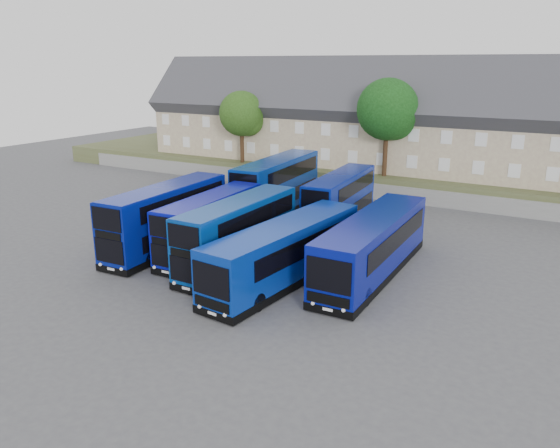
% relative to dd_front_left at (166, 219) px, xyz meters
% --- Properties ---
extents(ground, '(120.00, 120.00, 0.00)m').
position_rel_dd_front_left_xyz_m(ground, '(5.69, -2.98, -2.16)').
color(ground, '#48484D').
rests_on(ground, ground).
extents(retaining_wall, '(70.00, 0.40, 1.50)m').
position_rel_dd_front_left_xyz_m(retaining_wall, '(5.69, 21.02, -1.41)').
color(retaining_wall, slate).
rests_on(retaining_wall, ground).
extents(earth_bank, '(80.00, 20.00, 2.00)m').
position_rel_dd_front_left_xyz_m(earth_bank, '(5.69, 31.02, -1.16)').
color(earth_bank, '#4C512D').
rests_on(earth_bank, ground).
extents(terrace_row, '(54.00, 10.40, 11.20)m').
position_rel_dd_front_left_xyz_m(terrace_row, '(5.69, 27.02, 4.43)').
color(terrace_row, tan).
rests_on(terrace_row, earth_bank).
extents(dd_front_left, '(3.01, 11.18, 4.40)m').
position_rel_dd_front_left_xyz_m(dd_front_left, '(0.00, 0.00, 0.00)').
color(dd_front_left, navy).
rests_on(dd_front_left, ground).
extents(dd_front_mid, '(2.82, 10.13, 3.98)m').
position_rel_dd_front_left_xyz_m(dd_front_mid, '(3.19, 0.75, -0.21)').
color(dd_front_mid, '#080FA0').
rests_on(dd_front_mid, ground).
extents(dd_front_right, '(2.45, 10.63, 4.22)m').
position_rel_dd_front_left_xyz_m(dd_front_right, '(6.12, -0.30, -0.09)').
color(dd_front_right, navy).
rests_on(dd_front_right, ground).
extents(dd_rear_left, '(3.47, 11.88, 4.66)m').
position_rel_dd_front_left_xyz_m(dd_rear_left, '(1.89, 11.93, 0.13)').
color(dd_rear_left, navy).
rests_on(dd_rear_left, ground).
extents(dd_rear_right, '(3.06, 10.56, 4.14)m').
position_rel_dd_front_left_xyz_m(dd_rear_right, '(8.14, 10.92, -0.13)').
color(dd_rear_right, '#071D91').
rests_on(dd_rear_right, ground).
extents(coach_east_a, '(3.97, 13.03, 3.51)m').
position_rel_dd_front_left_xyz_m(coach_east_a, '(9.90, -1.06, -0.44)').
color(coach_east_a, '#082C9D').
rests_on(coach_east_a, ground).
extents(coach_east_b, '(2.98, 13.30, 3.63)m').
position_rel_dd_front_left_xyz_m(coach_east_b, '(14.02, 2.47, -0.38)').
color(coach_east_b, '#071189').
rests_on(coach_east_b, ground).
extents(tree_west, '(4.80, 4.80, 7.65)m').
position_rel_dd_front_left_xyz_m(tree_west, '(-8.17, 22.12, 4.89)').
color(tree_west, '#382314').
rests_on(tree_west, earth_bank).
extents(tree_mid, '(5.76, 5.76, 9.18)m').
position_rel_dd_front_left_xyz_m(tree_mid, '(7.84, 22.62, 5.90)').
color(tree_mid, '#382314').
rests_on(tree_mid, earth_bank).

